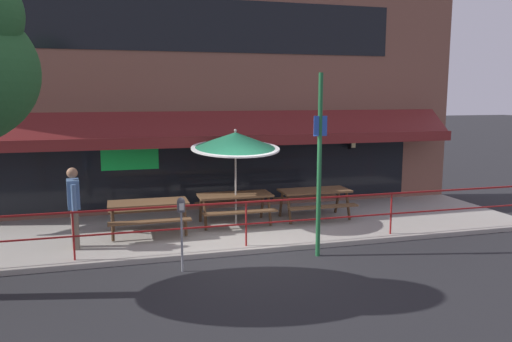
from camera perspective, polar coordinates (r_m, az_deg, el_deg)
ground_plane at (r=10.50m, az=-0.72°, el=-9.53°), size 120.00×120.00×0.00m
patio_deck at (r=12.35m, az=-3.12°, el=-6.50°), size 15.00×4.00×0.10m
restaurant_building at (r=14.11m, az=-5.23°, el=10.08°), size 15.00×1.60×7.32m
patio_railing at (r=10.56m, az=-1.14°, el=-4.92°), size 13.84×0.04×0.97m
picnic_table_left at (r=11.73m, az=-12.20°, el=-4.20°), size 1.80×1.42×0.76m
picnic_table_centre at (r=12.35m, az=-2.44°, el=-3.37°), size 1.80×1.42×0.76m
picnic_table_right at (r=12.99m, az=6.70°, el=-2.82°), size 1.80×1.42×0.76m
patio_umbrella_centre at (r=12.03m, az=-2.37°, el=3.41°), size 2.14×2.14×2.39m
pedestrian_walking at (r=11.02m, az=-20.10°, el=-3.51°), size 0.28×0.62×1.71m
parking_meter_near at (r=9.33m, az=-8.55°, el=-4.64°), size 0.15×0.16×1.42m
street_sign_pole at (r=10.07m, az=7.25°, el=0.81°), size 0.28×0.09×3.72m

